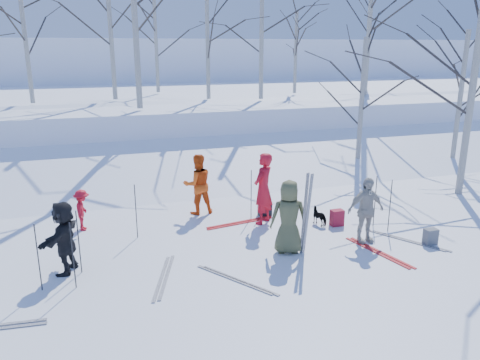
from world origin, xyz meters
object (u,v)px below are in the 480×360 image
object	(u,v)px
skier_red_seated	(82,210)
backpack_dark	(265,209)
skier_grey_west	(64,237)
skier_red_north	(263,189)
skier_cream_east	(366,210)
backpack_grey	(430,237)
dog	(320,216)
skier_redor_behind	(198,184)
skier_olive_center	(289,217)
backpack_red	(337,218)

from	to	relation	value
skier_red_seated	backpack_dark	bearing A→B (deg)	-88.24
skier_grey_west	skier_red_seated	bearing A→B (deg)	-165.30
skier_red_north	skier_red_seated	bearing A→B (deg)	-52.86
skier_cream_east	backpack_grey	distance (m)	1.64
skier_red_seated	dog	world-z (taller)	skier_red_seated
skier_red_seated	backpack_grey	world-z (taller)	skier_red_seated
skier_redor_behind	skier_cream_east	world-z (taller)	skier_redor_behind
skier_olive_center	skier_red_seated	xyz separation A→B (m)	(-4.38, 2.81, -0.31)
skier_red_north	skier_cream_east	size ratio (longest dim) A/B	1.19
skier_redor_behind	skier_cream_east	xyz separation A→B (m)	(3.28, -3.15, -0.05)
dog	backpack_red	world-z (taller)	dog
skier_cream_east	dog	bearing A→B (deg)	109.18
dog	backpack_grey	world-z (taller)	dog
backpack_red	backpack_dark	bearing A→B (deg)	139.94
skier_olive_center	skier_red_north	distance (m)	1.88
skier_olive_center	skier_redor_behind	size ratio (longest dim) A/B	1.00
dog	skier_olive_center	bearing A→B (deg)	21.83
skier_redor_behind	skier_grey_west	xyz separation A→B (m)	(-3.36, -2.61, -0.08)
skier_olive_center	backpack_grey	world-z (taller)	skier_olive_center
skier_redor_behind	skier_red_seated	world-z (taller)	skier_redor_behind
skier_red_north	backpack_dark	xyz separation A→B (m)	(0.25, 0.50, -0.74)
skier_cream_east	backpack_red	world-z (taller)	skier_cream_east
skier_cream_east	backpack_dark	xyz separation A→B (m)	(-1.59, 2.40, -0.59)
skier_red_seated	backpack_grey	bearing A→B (deg)	-107.05
skier_cream_east	skier_olive_center	bearing A→B (deg)	179.55
skier_redor_behind	backpack_grey	world-z (taller)	skier_redor_behind
skier_grey_west	backpack_dark	size ratio (longest dim) A/B	3.79
backpack_red	backpack_dark	size ratio (longest dim) A/B	1.05
skier_red_north	dog	distance (m)	1.65
skier_red_seated	dog	xyz separation A→B (m)	(5.86, -1.50, -0.30)
backpack_grey	backpack_red	bearing A→B (deg)	130.45
dog	backpack_dark	xyz separation A→B (m)	(-1.13, 1.06, -0.03)
skier_red_north	skier_redor_behind	world-z (taller)	skier_red_north
skier_red_north	skier_grey_west	xyz separation A→B (m)	(-4.80, -1.36, -0.18)
skier_olive_center	backpack_grey	bearing A→B (deg)	-173.97
skier_red_seated	skier_cream_east	distance (m)	6.93
backpack_dark	skier_redor_behind	bearing A→B (deg)	156.09
skier_olive_center	skier_red_north	world-z (taller)	skier_red_north
skier_red_north	backpack_grey	world-z (taller)	skier_red_north
skier_red_north	backpack_red	xyz separation A→B (m)	(1.76, -0.77, -0.73)
skier_cream_east	skier_grey_west	xyz separation A→B (m)	(-6.64, 0.54, -0.03)
skier_red_north	skier_redor_behind	distance (m)	1.91
skier_red_north	backpack_dark	distance (m)	0.93
skier_grey_west	dog	size ratio (longest dim) A/B	2.83
skier_redor_behind	skier_red_seated	bearing A→B (deg)	1.46
skier_olive_center	skier_redor_behind	xyz separation A→B (m)	(-1.34, 3.13, 0.00)
skier_redor_behind	skier_red_seated	distance (m)	3.07
skier_olive_center	dog	bearing A→B (deg)	-121.63
backpack_red	backpack_grey	bearing A→B (deg)	-49.55
backpack_red	skier_cream_east	bearing A→B (deg)	-85.85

